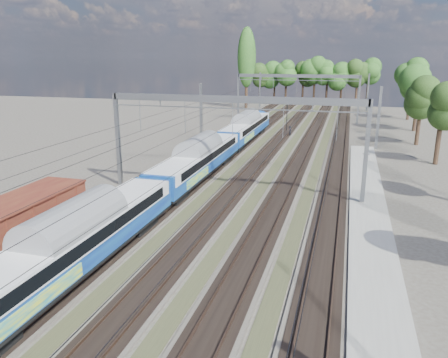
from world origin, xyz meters
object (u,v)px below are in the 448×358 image
(worker, at_px, (290,131))
(signal_far, at_px, (369,129))
(emu_train, at_px, (198,156))
(signal_near, at_px, (287,110))

(worker, xyz_separation_m, signal_far, (11.26, -10.52, 2.48))
(emu_train, distance_m, signal_near, 32.99)
(emu_train, bearing_deg, signal_far, 45.80)
(signal_near, bearing_deg, worker, -78.68)
(emu_train, bearing_deg, signal_near, 82.25)
(worker, distance_m, signal_far, 15.61)
(worker, bearing_deg, emu_train, -179.53)
(worker, xyz_separation_m, signal_near, (-1.24, 4.72, 2.72))
(signal_far, bearing_deg, signal_near, 137.10)
(emu_train, xyz_separation_m, worker, (5.69, 27.95, -1.75))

